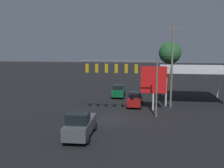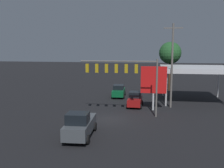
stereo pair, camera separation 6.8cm
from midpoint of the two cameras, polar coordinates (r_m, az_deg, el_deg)
The scene contains 9 objects.
ground_plane at distance 27.87m, azimuth -0.54°, elevation -8.05°, with size 200.00×200.00×0.00m, color black.
traffic_signal_assembly at distance 28.45m, azimuth 2.38°, elevation 2.84°, with size 8.82×0.43×6.62m.
utility_pole at distance 33.19m, azimuth 13.61°, elevation 4.46°, with size 2.40×0.26×10.89m.
gas_station_canopy at distance 38.10m, azimuth 18.52°, elevation 3.21°, with size 9.73×8.51×5.07m.
price_sign at distance 31.49m, azimuth 9.57°, elevation 0.73°, with size 3.20×0.27×5.55m.
pickup_parked at distance 22.45m, azimuth -7.27°, elevation -9.30°, with size 2.43×5.28×2.40m.
hatchback_crossing at distance 33.59m, azimuth 5.34°, elevation -3.55°, with size 2.08×3.86×1.97m.
sedan_waiting at distance 39.84m, azimuth 1.59°, elevation -1.60°, with size 2.17×4.46×1.93m.
street_tree at distance 46.30m, azimuth 13.20°, elevation 6.89°, with size 3.96×3.96×8.83m.
Camera 2 is at (-4.21, 26.38, 7.96)m, focal length 40.00 mm.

